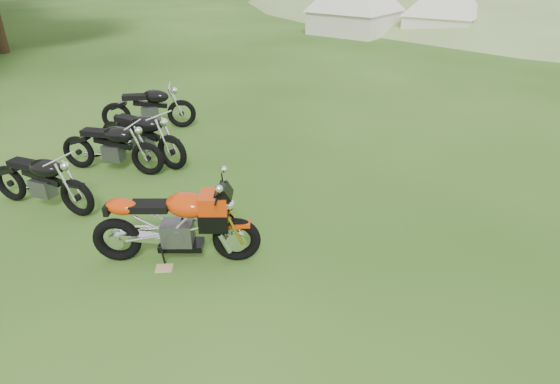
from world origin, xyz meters
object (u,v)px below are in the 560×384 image
(sport_motorcycle, at_px, (174,219))
(plywood_board, at_px, (164,268))
(vintage_moto_c, at_px, (148,107))
(vintage_moto_a, at_px, (40,179))
(tent_mid, at_px, (445,6))
(tent_left, at_px, (356,1))
(vintage_moto_b, at_px, (111,145))
(vintage_moto_d, at_px, (141,134))

(sport_motorcycle, height_order, plywood_board, sport_motorcycle)
(sport_motorcycle, relative_size, vintage_moto_c, 1.03)
(vintage_moto_c, bearing_deg, vintage_moto_a, -110.44)
(tent_mid, bearing_deg, tent_left, -156.36)
(sport_motorcycle, bearing_deg, plywood_board, -126.87)
(plywood_board, distance_m, vintage_moto_c, 5.57)
(vintage_moto_a, relative_size, vintage_moto_b, 0.98)
(vintage_moto_a, relative_size, tent_mid, 0.63)
(vintage_moto_c, xyz_separation_m, vintage_moto_d, (0.79, -1.71, 0.02))
(vintage_moto_d, bearing_deg, vintage_moto_c, 130.49)
(vintage_moto_a, xyz_separation_m, tent_left, (2.65, 18.92, 0.99))
(vintage_moto_d, bearing_deg, tent_mid, 85.86)
(vintage_moto_b, height_order, tent_left, tent_left)
(vintage_moto_a, bearing_deg, vintage_moto_c, 99.47)
(vintage_moto_a, bearing_deg, plywood_board, -14.75)
(vintage_moto_c, relative_size, tent_mid, 0.66)
(tent_mid, bearing_deg, vintage_moto_d, -92.95)
(plywood_board, xyz_separation_m, tent_left, (0.06, 19.92, 1.48))
(sport_motorcycle, relative_size, vintage_moto_d, 0.99)
(tent_left, xyz_separation_m, tent_mid, (4.17, 0.50, -0.16))
(plywood_board, height_order, vintage_moto_a, vintage_moto_a)
(plywood_board, height_order, vintage_moto_d, vintage_moto_d)
(vintage_moto_c, height_order, tent_mid, tent_mid)
(tent_mid, bearing_deg, vintage_moto_a, -92.51)
(vintage_moto_d, distance_m, tent_mid, 18.44)
(vintage_moto_c, height_order, tent_left, tent_left)
(plywood_board, height_order, tent_left, tent_left)
(vintage_moto_c, distance_m, tent_mid, 17.15)
(sport_motorcycle, distance_m, vintage_moto_d, 3.53)
(vintage_moto_b, height_order, tent_mid, tent_mid)
(vintage_moto_d, xyz_separation_m, tent_left, (2.07, 16.84, 0.94))
(tent_left, bearing_deg, vintage_moto_c, -78.42)
(tent_left, bearing_deg, plywood_board, -67.90)
(vintage_moto_b, xyz_separation_m, vintage_moto_d, (0.30, 0.56, 0.04))
(plywood_board, bearing_deg, tent_left, 89.83)
(plywood_board, xyz_separation_m, vintage_moto_c, (-2.80, 4.79, 0.53))
(vintage_moto_a, distance_m, vintage_moto_c, 3.80)
(vintage_moto_b, bearing_deg, tent_left, 80.07)
(plywood_board, relative_size, vintage_moto_a, 0.11)
(sport_motorcycle, height_order, vintage_moto_d, sport_motorcycle)
(vintage_moto_d, bearing_deg, vintage_moto_b, -102.11)
(vintage_moto_d, xyz_separation_m, tent_mid, (6.24, 17.33, 0.78))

